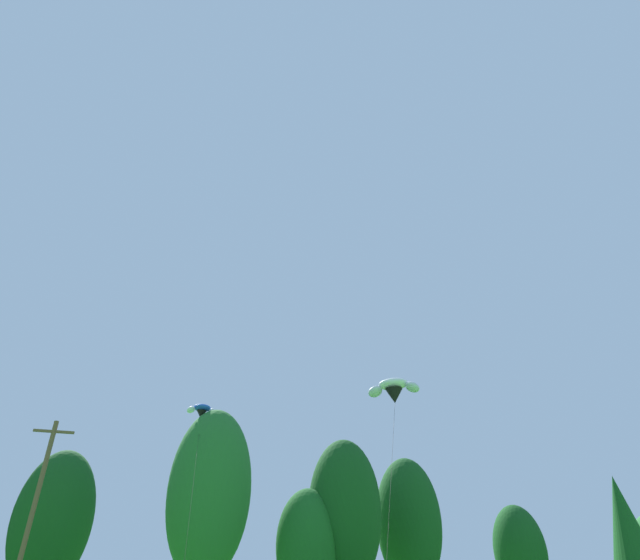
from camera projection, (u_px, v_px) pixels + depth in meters
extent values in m
ellipsoid|color=#144719|center=(53.00, 520.00, 31.67)|extent=(4.66, 4.66, 8.31)
ellipsoid|color=#236628|center=(210.00, 491.00, 34.97)|extent=(5.59, 5.59, 11.02)
ellipsoid|color=#19561E|center=(307.00, 544.00, 34.43)|extent=(4.20, 4.20, 6.96)
ellipsoid|color=#144719|center=(345.00, 510.00, 36.50)|extent=(5.17, 5.17, 9.81)
ellipsoid|color=#144719|center=(409.00, 521.00, 40.71)|extent=(5.10, 5.10, 9.59)
ellipsoid|color=#144719|center=(520.00, 551.00, 42.88)|extent=(4.26, 4.26, 7.15)
cone|color=#144719|center=(627.00, 529.00, 41.86)|extent=(4.05, 4.05, 8.24)
cylinder|color=brown|center=(29.00, 527.00, 27.27)|extent=(0.26, 0.26, 11.20)
cube|color=brown|center=(54.00, 431.00, 29.85)|extent=(2.20, 0.14, 0.14)
ellipsoid|color=blue|center=(202.00, 408.00, 37.56)|extent=(1.34, 0.95, 0.65)
ellipsoid|color=white|center=(213.00, 412.00, 37.70)|extent=(0.82, 0.75, 0.75)
ellipsoid|color=white|center=(191.00, 410.00, 37.18)|extent=(0.71, 0.75, 0.75)
cone|color=black|center=(201.00, 415.00, 37.36)|extent=(0.79, 0.79, 0.60)
cylinder|color=black|center=(193.00, 489.00, 28.20)|extent=(0.50, 14.35, 11.72)
ellipsoid|color=white|center=(393.00, 384.00, 35.69)|extent=(2.41, 2.23, 0.94)
ellipsoid|color=silver|center=(412.00, 387.00, 35.09)|extent=(1.44, 1.36, 1.14)
ellipsoid|color=silver|center=(375.00, 392.00, 35.90)|extent=(1.42, 1.45, 1.14)
cone|color=black|center=(394.00, 396.00, 35.36)|extent=(1.65, 1.65, 1.01)
cylinder|color=black|center=(391.00, 480.00, 25.73)|extent=(6.80, 13.03, 12.46)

